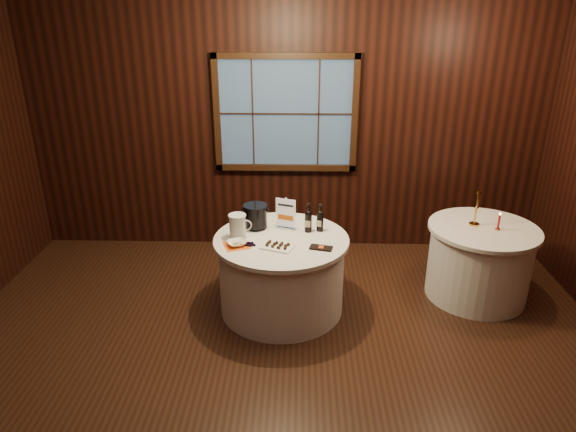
{
  "coord_description": "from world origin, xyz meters",
  "views": [
    {
      "loc": [
        0.17,
        -3.38,
        2.83
      ],
      "look_at": [
        0.07,
        0.9,
        1.04
      ],
      "focal_mm": 32.0,
      "sensor_mm": 36.0,
      "label": 1
    }
  ],
  "objects_px": {
    "cracker_bowl": "(236,243)",
    "glass_pitcher": "(238,226)",
    "side_table": "(479,261)",
    "grape_bunch": "(250,244)",
    "chocolate_plate": "(277,246)",
    "ice_bucket": "(256,216)",
    "chocolate_box": "(321,248)",
    "port_bottle_left": "(308,219)",
    "port_bottle_right": "(320,219)",
    "brass_candlestick": "(476,213)",
    "main_table": "(281,274)",
    "red_candle": "(499,223)",
    "sign_stand": "(286,218)"
  },
  "relations": [
    {
      "from": "sign_stand",
      "to": "chocolate_plate",
      "type": "distance_m",
      "value": 0.43
    },
    {
      "from": "port_bottle_right",
      "to": "chocolate_plate",
      "type": "height_order",
      "value": "port_bottle_right"
    },
    {
      "from": "port_bottle_left",
      "to": "ice_bucket",
      "type": "relative_size",
      "value": 1.2
    },
    {
      "from": "grape_bunch",
      "to": "cracker_bowl",
      "type": "relative_size",
      "value": 0.97
    },
    {
      "from": "chocolate_plate",
      "to": "side_table",
      "type": "bearing_deg",
      "value": 14.01
    },
    {
      "from": "port_bottle_left",
      "to": "chocolate_box",
      "type": "xyz_separation_m",
      "value": [
        0.11,
        -0.37,
        -0.12
      ]
    },
    {
      "from": "grape_bunch",
      "to": "brass_candlestick",
      "type": "xyz_separation_m",
      "value": [
        2.19,
        0.52,
        0.11
      ]
    },
    {
      "from": "port_bottle_right",
      "to": "grape_bunch",
      "type": "xyz_separation_m",
      "value": [
        -0.65,
        -0.34,
        -0.1
      ]
    },
    {
      "from": "side_table",
      "to": "sign_stand",
      "type": "relative_size",
      "value": 3.31
    },
    {
      "from": "port_bottle_right",
      "to": "ice_bucket",
      "type": "height_order",
      "value": "port_bottle_right"
    },
    {
      "from": "side_table",
      "to": "red_candle",
      "type": "height_order",
      "value": "red_candle"
    },
    {
      "from": "brass_candlestick",
      "to": "side_table",
      "type": "bearing_deg",
      "value": -31.07
    },
    {
      "from": "chocolate_box",
      "to": "grape_bunch",
      "type": "relative_size",
      "value": 1.28
    },
    {
      "from": "main_table",
      "to": "cracker_bowl",
      "type": "xyz_separation_m",
      "value": [
        -0.4,
        -0.17,
        0.41
      ]
    },
    {
      "from": "glass_pitcher",
      "to": "port_bottle_left",
      "type": "bearing_deg",
      "value": 2.79
    },
    {
      "from": "side_table",
      "to": "cracker_bowl",
      "type": "height_order",
      "value": "cracker_bowl"
    },
    {
      "from": "port_bottle_left",
      "to": "port_bottle_right",
      "type": "distance_m",
      "value": 0.12
    },
    {
      "from": "port_bottle_left",
      "to": "red_candle",
      "type": "height_order",
      "value": "port_bottle_left"
    },
    {
      "from": "ice_bucket",
      "to": "chocolate_box",
      "type": "relative_size",
      "value": 1.2
    },
    {
      "from": "port_bottle_left",
      "to": "grape_bunch",
      "type": "height_order",
      "value": "port_bottle_left"
    },
    {
      "from": "ice_bucket",
      "to": "cracker_bowl",
      "type": "height_order",
      "value": "ice_bucket"
    },
    {
      "from": "chocolate_plate",
      "to": "chocolate_box",
      "type": "xyz_separation_m",
      "value": [
        0.4,
        -0.01,
        -0.01
      ]
    },
    {
      "from": "main_table",
      "to": "chocolate_plate",
      "type": "bearing_deg",
      "value": -97.47
    },
    {
      "from": "port_bottle_right",
      "to": "chocolate_box",
      "type": "distance_m",
      "value": 0.41
    },
    {
      "from": "port_bottle_left",
      "to": "brass_candlestick",
      "type": "relative_size",
      "value": 0.8
    },
    {
      "from": "sign_stand",
      "to": "cracker_bowl",
      "type": "relative_size",
      "value": 2.0
    },
    {
      "from": "sign_stand",
      "to": "ice_bucket",
      "type": "height_order",
      "value": "sign_stand"
    },
    {
      "from": "cracker_bowl",
      "to": "red_candle",
      "type": "relative_size",
      "value": 0.9
    },
    {
      "from": "glass_pitcher",
      "to": "grape_bunch",
      "type": "bearing_deg",
      "value": -62.07
    },
    {
      "from": "brass_candlestick",
      "to": "red_candle",
      "type": "xyz_separation_m",
      "value": [
        0.19,
        -0.11,
        -0.06
      ]
    },
    {
      "from": "side_table",
      "to": "grape_bunch",
      "type": "relative_size",
      "value": 6.85
    },
    {
      "from": "ice_bucket",
      "to": "chocolate_box",
      "type": "distance_m",
      "value": 0.78
    },
    {
      "from": "ice_bucket",
      "to": "cracker_bowl",
      "type": "bearing_deg",
      "value": -109.99
    },
    {
      "from": "sign_stand",
      "to": "grape_bunch",
      "type": "xyz_separation_m",
      "value": [
        -0.32,
        -0.38,
        -0.09
      ]
    },
    {
      "from": "port_bottle_right",
      "to": "chocolate_box",
      "type": "bearing_deg",
      "value": -69.82
    },
    {
      "from": "side_table",
      "to": "chocolate_plate",
      "type": "xyz_separation_m",
      "value": [
        -2.03,
        -0.51,
        0.4
      ]
    },
    {
      "from": "glass_pitcher",
      "to": "brass_candlestick",
      "type": "relative_size",
      "value": 0.65
    },
    {
      "from": "sign_stand",
      "to": "brass_candlestick",
      "type": "distance_m",
      "value": 1.88
    },
    {
      "from": "port_bottle_left",
      "to": "grape_bunch",
      "type": "distance_m",
      "value": 0.63
    },
    {
      "from": "cracker_bowl",
      "to": "glass_pitcher",
      "type": "bearing_deg",
      "value": 91.03
    },
    {
      "from": "port_bottle_left",
      "to": "ice_bucket",
      "type": "height_order",
      "value": "port_bottle_left"
    },
    {
      "from": "chocolate_box",
      "to": "red_candle",
      "type": "bearing_deg",
      "value": 28.89
    },
    {
      "from": "sign_stand",
      "to": "chocolate_box",
      "type": "relative_size",
      "value": 1.62
    },
    {
      "from": "side_table",
      "to": "chocolate_box",
      "type": "xyz_separation_m",
      "value": [
        -1.63,
        -0.52,
        0.39
      ]
    },
    {
      "from": "grape_bunch",
      "to": "glass_pitcher",
      "type": "xyz_separation_m",
      "value": [
        -0.13,
        0.16,
        0.1
      ]
    },
    {
      "from": "brass_candlestick",
      "to": "port_bottle_right",
      "type": "bearing_deg",
      "value": -173.42
    },
    {
      "from": "port_bottle_right",
      "to": "red_candle",
      "type": "relative_size",
      "value": 1.52
    },
    {
      "from": "side_table",
      "to": "main_table",
      "type": "bearing_deg",
      "value": -171.47
    },
    {
      "from": "chocolate_plate",
      "to": "cracker_bowl",
      "type": "height_order",
      "value": "cracker_bowl"
    },
    {
      "from": "port_bottle_right",
      "to": "glass_pitcher",
      "type": "height_order",
      "value": "port_bottle_right"
    }
  ]
}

